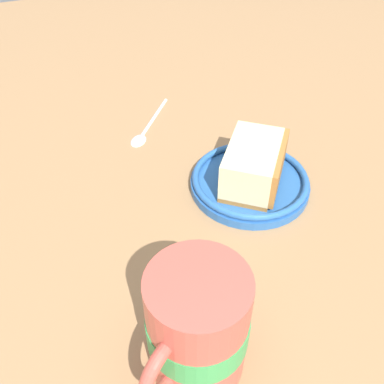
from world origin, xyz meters
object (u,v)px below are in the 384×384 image
Objects in this scene: tea_mug at (196,326)px; teaspoon at (144,130)px; cake_slice at (254,165)px; small_plate at (250,182)px.

tea_mug reaches higher than teaspoon.
teaspoon is (-5.42, -34.41, -5.16)cm from tea_mug.
tea_mug reaches higher than cake_slice.
small_plate is 2.74cm from cake_slice.
small_plate is 18.22cm from teaspoon.
teaspoon is at bearing -61.16° from cake_slice.
cake_slice is 18.75cm from teaspoon.
small_plate is 1.32× the size of tea_mug.
small_plate is 23.64cm from tea_mug.
small_plate is at bearing -37.52° from cake_slice.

